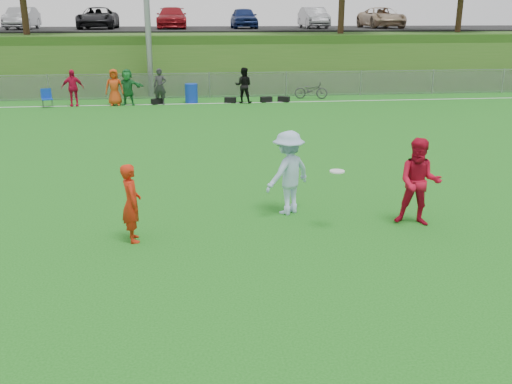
{
  "coord_description": "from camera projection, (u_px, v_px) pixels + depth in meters",
  "views": [
    {
      "loc": [
        -1.18,
        -9.61,
        4.25
      ],
      "look_at": [
        0.05,
        0.5,
        1.02
      ],
      "focal_mm": 40.0,
      "sensor_mm": 36.0,
      "label": 1
    }
  ],
  "objects": [
    {
      "name": "player_red_left",
      "position": [
        131.0,
        203.0,
        10.85
      ],
      "size": [
        0.48,
        0.62,
        1.53
      ],
      "primitive_type": "imported",
      "rotation": [
        0.0,
        0.0,
        1.79
      ],
      "color": "red",
      "rests_on": "ground"
    },
    {
      "name": "sideline_far",
      "position": [
        211.0,
        103.0,
        27.54
      ],
      "size": [
        60.0,
        0.1,
        0.01
      ],
      "primitive_type": "cube",
      "color": "white",
      "rests_on": "ground"
    },
    {
      "name": "frisbee",
      "position": [
        337.0,
        171.0,
        11.31
      ],
      "size": [
        0.3,
        0.3,
        0.03
      ],
      "color": "silver",
      "rests_on": "ground"
    },
    {
      "name": "car_row",
      "position": [
        184.0,
        18.0,
        39.5
      ],
      "size": [
        32.04,
        5.18,
        1.44
      ],
      "color": "white",
      "rests_on": "parking_lot"
    },
    {
      "name": "player_blue",
      "position": [
        288.0,
        173.0,
        12.32
      ],
      "size": [
        1.36,
        1.24,
        1.83
      ],
      "primitive_type": "imported",
      "rotation": [
        0.0,
        0.0,
        3.76
      ],
      "color": "#A3BFE3",
      "rests_on": "ground"
    },
    {
      "name": "player_red_center",
      "position": [
        419.0,
        182.0,
        11.66
      ],
      "size": [
        1.08,
        0.97,
        1.83
      ],
      "primitive_type": "imported",
      "rotation": [
        0.0,
        0.0,
        -0.38
      ],
      "color": "#B90C27",
      "rests_on": "ground"
    },
    {
      "name": "spectator_row",
      "position": [
        145.0,
        87.0,
        26.93
      ],
      "size": [
        9.01,
        0.81,
        1.69
      ],
      "color": "red",
      "rests_on": "ground"
    },
    {
      "name": "bicycle",
      "position": [
        311.0,
        90.0,
        28.94
      ],
      "size": [
        1.75,
        0.92,
        0.87
      ],
      "primitive_type": "imported",
      "rotation": [
        0.0,
        0.0,
        1.36
      ],
      "color": "#313134",
      "rests_on": "ground"
    },
    {
      "name": "parking_lot",
      "position": [
        201.0,
        29.0,
        40.81
      ],
      "size": [
        120.0,
        12.0,
        0.1
      ],
      "primitive_type": "cube",
      "color": "black",
      "rests_on": "berm"
    },
    {
      "name": "gear_bags",
      "position": [
        235.0,
        100.0,
        27.73
      ],
      "size": [
        6.76,
        0.53,
        0.26
      ],
      "color": "black",
      "rests_on": "ground"
    },
    {
      "name": "berm",
      "position": [
        202.0,
        53.0,
        39.39
      ],
      "size": [
        120.0,
        18.0,
        3.0
      ],
      "primitive_type": "cube",
      "color": "#295718",
      "rests_on": "ground"
    },
    {
      "name": "camp_chair",
      "position": [
        47.0,
        102.0,
        26.41
      ],
      "size": [
        0.6,
        0.6,
        0.85
      ],
      "rotation": [
        0.0,
        0.0,
        0.32
      ],
      "color": "#0F38AA",
      "rests_on": "ground"
    },
    {
      "name": "ground",
      "position": [
        257.0,
        253.0,
        10.51
      ],
      "size": [
        120.0,
        120.0,
        0.0
      ],
      "primitive_type": "plane",
      "color": "#185F14",
      "rests_on": "ground"
    },
    {
      "name": "fence",
      "position": [
        209.0,
        85.0,
        29.24
      ],
      "size": [
        58.0,
        0.06,
        1.3
      ],
      "color": "gray",
      "rests_on": "ground"
    },
    {
      "name": "recycling_bin",
      "position": [
        191.0,
        93.0,
        27.65
      ],
      "size": [
        0.62,
        0.62,
        0.91
      ],
      "primitive_type": "cylinder",
      "rotation": [
        0.0,
        0.0,
        0.02
      ],
      "color": "#1032B3",
      "rests_on": "ground"
    }
  ]
}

